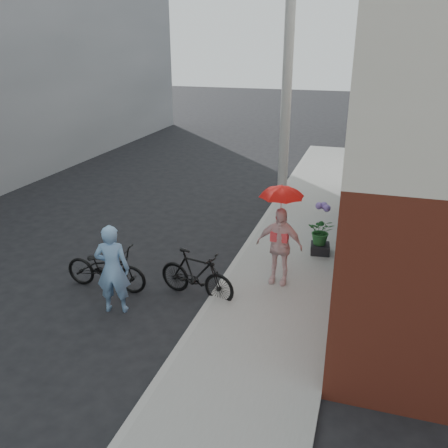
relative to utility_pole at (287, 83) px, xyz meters
The scene contains 11 objects.
ground 7.03m from the utility_pole, 100.39° to the right, with size 80.00×80.00×0.00m, color black.
sidewalk 5.37m from the utility_pole, 75.96° to the right, with size 2.20×24.00×0.12m, color gray.
curb 5.28m from the utility_pole, 92.29° to the right, with size 0.12×24.00×0.12m, color #9E9E99.
utility_pole is the anchor object (origin of this frame).
officer 7.50m from the utility_pole, 104.41° to the right, with size 0.61×0.40×1.67m, color #729DCB.
bike_left 7.21m from the utility_pole, 110.75° to the right, with size 0.60×1.72×0.90m, color black.
bike_right 6.66m from the utility_pole, 94.83° to the right, with size 0.45×1.60×0.96m, color black.
kimono_woman 5.75m from the utility_pole, 79.98° to the right, with size 0.91×0.38×1.55m, color #F2CBCB.
parasol 5.33m from the utility_pole, 79.98° to the right, with size 0.80×0.80×0.71m, color red.
planter 5.00m from the utility_pole, 65.97° to the right, with size 0.41×0.41×0.22m, color black.
potted_plant 4.73m from the utility_pole, 65.97° to the right, with size 0.57×0.49×0.63m, color #26612C.
Camera 1 is at (3.47, -7.35, 4.63)m, focal length 38.00 mm.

